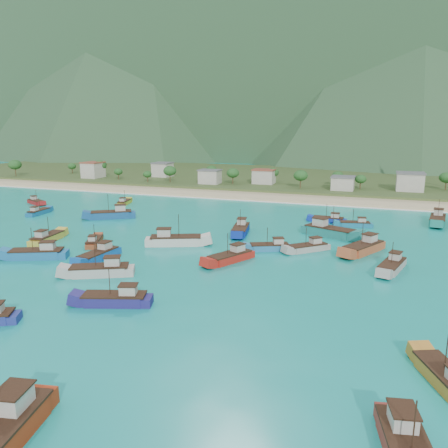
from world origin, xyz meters
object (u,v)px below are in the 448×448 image
(boat_11, at_px, (241,230))
(boat_31, at_px, (270,248))
(boat_8, at_px, (38,254))
(boat_22, at_px, (231,258))
(boat_21, at_px, (116,300))
(boat_1, at_px, (392,266))
(boat_15, at_px, (47,239))
(boat_17, at_px, (364,248))
(boat_16, at_px, (124,203))
(boat_12, at_px, (112,215))
(boat_13, at_px, (175,241))
(boat_25, at_px, (99,256))
(boat_20, at_px, (355,225))
(boat_4, at_px, (36,202))
(boat_2, at_px, (448,381))
(boat_24, at_px, (329,232))
(boat_27, at_px, (39,212))
(boat_9, at_px, (308,248))
(boat_32, at_px, (101,271))
(boat_23, at_px, (94,242))
(boat_6, at_px, (329,220))
(boat_0, at_px, (437,220))

(boat_11, xyz_separation_m, boat_31, (10.63, -12.36, -0.23))
(boat_8, xyz_separation_m, boat_22, (37.26, 11.28, -0.09))
(boat_11, xyz_separation_m, boat_21, (-4.00, -48.81, -0.09))
(boat_1, relative_size, boat_31, 1.11)
(boat_15, bearing_deg, boat_17, 5.75)
(boat_15, relative_size, boat_16, 1.16)
(boat_12, distance_m, boat_13, 36.26)
(boat_25, xyz_separation_m, boat_31, (30.76, 17.95, -0.14))
(boat_25, bearing_deg, boat_8, 20.92)
(boat_15, height_order, boat_20, boat_15)
(boat_11, bearing_deg, boat_4, -21.76)
(boat_2, bearing_deg, boat_15, 134.06)
(boat_24, relative_size, boat_27, 1.51)
(boat_8, distance_m, boat_12, 39.77)
(boat_16, distance_m, boat_22, 73.26)
(boat_13, bearing_deg, boat_12, -146.91)
(boat_27, bearing_deg, boat_2, -34.74)
(boat_9, bearing_deg, boat_31, 62.14)
(boat_16, bearing_deg, boat_2, -56.15)
(boat_15, bearing_deg, boat_21, -42.97)
(boat_12, height_order, boat_31, boat_12)
(boat_27, bearing_deg, boat_32, -44.49)
(boat_15, relative_size, boat_20, 1.18)
(boat_23, bearing_deg, boat_32, -75.92)
(boat_4, distance_m, boat_23, 63.46)
(boat_12, distance_m, boat_25, 40.70)
(boat_24, bearing_deg, boat_1, 55.29)
(boat_11, xyz_separation_m, boat_27, (-64.87, 2.12, -0.25))
(boat_13, relative_size, boat_27, 1.42)
(boat_8, height_order, boat_22, boat_8)
(boat_9, relative_size, boat_32, 0.75)
(boat_9, bearing_deg, boat_32, 87.08)
(boat_4, xyz_separation_m, boat_23, (51.09, -37.64, -0.05))
(boat_6, bearing_deg, boat_1, -155.40)
(boat_9, bearing_deg, boat_23, 59.49)
(boat_4, relative_size, boat_23, 1.05)
(boat_13, bearing_deg, boat_2, 28.97)
(boat_6, distance_m, boat_21, 73.19)
(boat_17, xyz_separation_m, boat_20, (-3.15, 24.63, -0.38))
(boat_2, bearing_deg, boat_11, 102.06)
(boat_15, bearing_deg, boat_22, -6.71)
(boat_6, height_order, boat_23, boat_6)
(boat_8, relative_size, boat_22, 1.09)
(boat_17, bearing_deg, boat_12, 17.24)
(boat_27, bearing_deg, boat_8, -53.73)
(boat_9, xyz_separation_m, boat_22, (-13.27, -12.63, 0.12))
(boat_2, bearing_deg, boat_25, 133.64)
(boat_0, distance_m, boat_11, 55.39)
(boat_22, bearing_deg, boat_8, 43.92)
(boat_11, distance_m, boat_27, 64.91)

